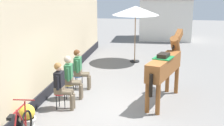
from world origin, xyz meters
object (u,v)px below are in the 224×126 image
(seated_visitor_middle, at_px, (71,75))
(cafe_parasol, at_px, (136,11))
(seated_visitor_far, at_px, (80,67))
(saddled_horse_center, at_px, (165,65))
(flower_planter_near, at_px, (27,116))
(seated_visitor_near, at_px, (61,83))

(seated_visitor_middle, height_order, cafe_parasol, cafe_parasol)
(seated_visitor_far, bearing_deg, cafe_parasol, 69.00)
(seated_visitor_far, height_order, saddled_horse_center, saddled_horse_center)
(saddled_horse_center, height_order, cafe_parasol, cafe_parasol)
(seated_visitor_middle, height_order, seated_visitor_far, same)
(flower_planter_near, relative_size, cafe_parasol, 0.25)
(saddled_horse_center, bearing_deg, seated_visitor_far, 166.83)
(seated_visitor_near, relative_size, flower_planter_near, 2.17)
(seated_visitor_near, bearing_deg, seated_visitor_far, 87.85)
(flower_planter_near, bearing_deg, seated_visitor_middle, 77.33)
(seated_visitor_middle, bearing_deg, seated_visitor_near, -91.70)
(saddled_horse_center, relative_size, flower_planter_near, 4.53)
(seated_visitor_far, bearing_deg, seated_visitor_middle, -92.55)
(seated_visitor_near, height_order, cafe_parasol, cafe_parasol)
(seated_visitor_near, distance_m, cafe_parasol, 6.23)
(seated_visitor_middle, relative_size, seated_visitor_far, 1.00)
(seated_visitor_far, relative_size, flower_planter_near, 2.17)
(saddled_horse_center, bearing_deg, cafe_parasol, 105.76)
(saddled_horse_center, distance_m, flower_planter_near, 4.29)
(seated_visitor_middle, xyz_separation_m, cafe_parasol, (1.59, 4.97, 1.59))
(seated_visitor_middle, distance_m, flower_planter_near, 2.30)
(cafe_parasol, bearing_deg, flower_planter_near, -106.21)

